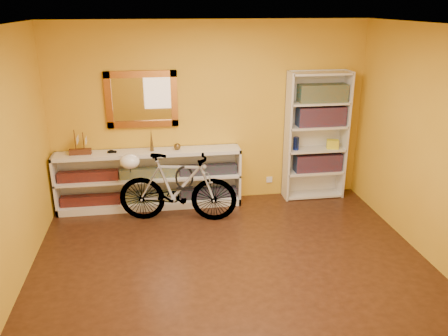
{
  "coord_description": "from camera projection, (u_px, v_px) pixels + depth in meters",
  "views": [
    {
      "loc": [
        -0.77,
        -4.33,
        2.8
      ],
      "look_at": [
        0.0,
        0.7,
        0.95
      ],
      "focal_mm": 36.54,
      "sensor_mm": 36.0,
      "label": 1
    }
  ],
  "objects": [
    {
      "name": "bicycle",
      "position": [
        178.0,
        188.0,
        6.08
      ],
      "size": [
        0.71,
        1.67,
        0.95
      ],
      "primitive_type": "imported",
      "rotation": [
        0.0,
        0.0,
        1.38
      ],
      "color": "silver",
      "rests_on": "floor"
    },
    {
      "name": "console_unit",
      "position": [
        150.0,
        179.0,
        6.5
      ],
      "size": [
        2.6,
        0.35,
        0.85
      ],
      "primitive_type": null,
      "color": "silver",
      "rests_on": "floor"
    },
    {
      "name": "bronze_ornament",
      "position": [
        151.0,
        140.0,
        6.31
      ],
      "size": [
        0.05,
        0.05,
        0.32
      ],
      "primitive_type": "cone",
      "color": "brown",
      "rests_on": "console_unit"
    },
    {
      "name": "cd_row_upper",
      "position": [
        149.0,
        173.0,
        6.45
      ],
      "size": [
        2.5,
        0.13,
        0.14
      ],
      "primitive_type": "cube",
      "color": "navy",
      "rests_on": "console_unit"
    },
    {
      "name": "u_lock",
      "position": [
        184.0,
        178.0,
        6.03
      ],
      "size": [
        0.24,
        0.03,
        0.24
      ],
      "primitive_type": "torus",
      "rotation": [
        1.57,
        0.0,
        0.0
      ],
      "color": "black",
      "rests_on": "bicycle"
    },
    {
      "name": "travel_mug",
      "position": [
        296.0,
        144.0,
        6.66
      ],
      "size": [
        0.09,
        0.09,
        0.19
      ],
      "primitive_type": "cylinder",
      "color": "navy",
      "rests_on": "bookcase"
    },
    {
      "name": "wall_socket",
      "position": [
        269.0,
        180.0,
        6.98
      ],
      "size": [
        0.09,
        0.02,
        0.09
      ],
      "primitive_type": "cube",
      "color": "silver",
      "rests_on": "back_wall"
    },
    {
      "name": "red_tin",
      "position": [
        305.0,
        96.0,
        6.49
      ],
      "size": [
        0.17,
        0.17,
        0.17
      ],
      "primitive_type": "cube",
      "rotation": [
        0.0,
        0.0,
        -0.38
      ],
      "color": "maroon",
      "rests_on": "bookcase"
    },
    {
      "name": "book_row_a",
      "position": [
        317.0,
        162.0,
        6.84
      ],
      "size": [
        0.7,
        0.22,
        0.26
      ],
      "primitive_type": "cube",
      "color": "maroon",
      "rests_on": "bookcase"
    },
    {
      "name": "model_ship",
      "position": [
        79.0,
        142.0,
        6.17
      ],
      "size": [
        0.29,
        0.11,
        0.35
      ],
      "primitive_type": null,
      "rotation": [
        0.0,
        0.0,
        0.01
      ],
      "color": "#472313",
      "rests_on": "console_unit"
    },
    {
      "name": "ceiling",
      "position": [
        235.0,
        25.0,
        4.2
      ],
      "size": [
        4.5,
        4.0,
        0.01
      ],
      "primitive_type": "cube",
      "color": "silver",
      "rests_on": "ground"
    },
    {
      "name": "book_row_b",
      "position": [
        321.0,
        116.0,
        6.6
      ],
      "size": [
        0.7,
        0.22,
        0.28
      ],
      "primitive_type": "cube",
      "color": "maroon",
      "rests_on": "bookcase"
    },
    {
      "name": "decorative_orb",
      "position": [
        177.0,
        147.0,
        6.4
      ],
      "size": [
        0.1,
        0.1,
        0.1
      ],
      "primitive_type": "sphere",
      "color": "brown",
      "rests_on": "console_unit"
    },
    {
      "name": "helmet",
      "position": [
        130.0,
        161.0,
        5.98
      ],
      "size": [
        0.26,
        0.25,
        0.2
      ],
      "primitive_type": "ellipsoid",
      "color": "white",
      "rests_on": "bicycle"
    },
    {
      "name": "cd_row_lower",
      "position": [
        151.0,
        196.0,
        6.57
      ],
      "size": [
        2.5,
        0.13,
        0.14
      ],
      "primitive_type": "cube",
      "color": "black",
      "rests_on": "console_unit"
    },
    {
      "name": "bookcase",
      "position": [
        316.0,
        136.0,
        6.7
      ],
      "size": [
        0.9,
        0.3,
        1.9
      ],
      "primitive_type": null,
      "color": "silver",
      "rests_on": "floor"
    },
    {
      "name": "yellow_bag",
      "position": [
        333.0,
        144.0,
        6.73
      ],
      "size": [
        0.19,
        0.15,
        0.13
      ],
      "primitive_type": "cube",
      "rotation": [
        0.0,
        0.0,
        -0.27
      ],
      "color": "yellow",
      "rests_on": "bookcase"
    },
    {
      "name": "back_wall",
      "position": [
        210.0,
        114.0,
        6.51
      ],
      "size": [
        4.5,
        0.01,
        2.6
      ],
      "primitive_type": "cube",
      "color": "gold",
      "rests_on": "ground"
    },
    {
      "name": "left_wall",
      "position": [
        1.0,
        171.0,
        4.33
      ],
      "size": [
        0.01,
        4.0,
        2.6
      ],
      "primitive_type": "cube",
      "color": "gold",
      "rests_on": "ground"
    },
    {
      "name": "toy_car",
      "position": [
        112.0,
        153.0,
        6.29
      ],
      "size": [
        0.0,
        0.0,
        0.0
      ],
      "primitive_type": "imported",
      "rotation": [
        0.0,
        0.0,
        1.62
      ],
      "color": "black",
      "rests_on": "console_unit"
    },
    {
      "name": "right_wall",
      "position": [
        438.0,
        149.0,
        4.97
      ],
      "size": [
        0.01,
        4.0,
        2.6
      ],
      "primitive_type": "cube",
      "color": "gold",
      "rests_on": "ground"
    },
    {
      "name": "book_row_c",
      "position": [
        323.0,
        93.0,
        6.48
      ],
      "size": [
        0.7,
        0.22,
        0.25
      ],
      "primitive_type": "cube",
      "color": "#1C5A63",
      "rests_on": "bookcase"
    },
    {
      "name": "floor",
      "position": [
        233.0,
        269.0,
        5.09
      ],
      "size": [
        4.5,
        4.0,
        0.01
      ],
      "primitive_type": "cube",
      "color": "black",
      "rests_on": "ground"
    },
    {
      "name": "gilt_mirror",
      "position": [
        142.0,
        99.0,
        6.25
      ],
      "size": [
        0.98,
        0.06,
        0.78
      ],
      "primitive_type": "cube",
      "color": "#99531B",
      "rests_on": "back_wall"
    }
  ]
}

